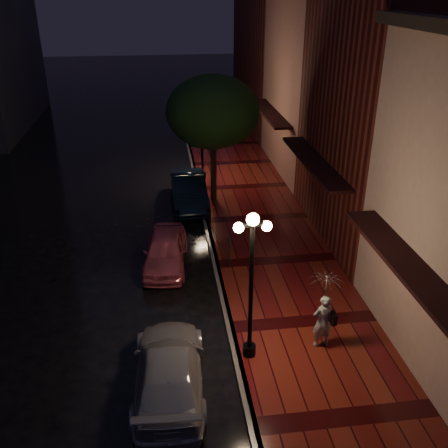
{
  "coord_description": "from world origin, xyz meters",
  "views": [
    {
      "loc": [
        -1.77,
        -15.71,
        9.48
      ],
      "look_at": [
        0.4,
        0.75,
        1.4
      ],
      "focal_mm": 40.0,
      "sensor_mm": 36.0,
      "label": 1
    }
  ],
  "objects_px": {
    "silver_car": "(169,371)",
    "parking_meter": "(229,250)",
    "navy_car": "(188,190)",
    "woman_with_umbrella": "(325,300)",
    "street_tree": "(213,114)",
    "streetlamp_near": "(251,279)",
    "pink_car": "(165,250)",
    "streetlamp_far": "(202,132)"
  },
  "relations": [
    {
      "from": "silver_car",
      "to": "street_tree",
      "type": "bearing_deg",
      "value": -99.22
    },
    {
      "from": "streetlamp_near",
      "to": "woman_with_umbrella",
      "type": "bearing_deg",
      "value": 3.54
    },
    {
      "from": "street_tree",
      "to": "pink_car",
      "type": "height_order",
      "value": "street_tree"
    },
    {
      "from": "silver_car",
      "to": "parking_meter",
      "type": "xyz_separation_m",
      "value": [
        2.32,
        5.62,
        0.23
      ]
    },
    {
      "from": "pink_car",
      "to": "navy_car",
      "type": "relative_size",
      "value": 0.83
    },
    {
      "from": "navy_car",
      "to": "woman_with_umbrella",
      "type": "height_order",
      "value": "woman_with_umbrella"
    },
    {
      "from": "woman_with_umbrella",
      "to": "silver_car",
      "type": "bearing_deg",
      "value": 4.59
    },
    {
      "from": "silver_car",
      "to": "woman_with_umbrella",
      "type": "bearing_deg",
      "value": -163.73
    },
    {
      "from": "parking_meter",
      "to": "streetlamp_near",
      "type": "bearing_deg",
      "value": -75.36
    },
    {
      "from": "streetlamp_near",
      "to": "street_tree",
      "type": "xyz_separation_m",
      "value": [
        0.26,
        10.99,
        1.64
      ]
    },
    {
      "from": "silver_car",
      "to": "parking_meter",
      "type": "height_order",
      "value": "parking_meter"
    },
    {
      "from": "silver_car",
      "to": "woman_with_umbrella",
      "type": "relative_size",
      "value": 1.9
    },
    {
      "from": "woman_with_umbrella",
      "to": "street_tree",
      "type": "bearing_deg",
      "value": -89.55
    },
    {
      "from": "streetlamp_near",
      "to": "navy_car",
      "type": "height_order",
      "value": "streetlamp_near"
    },
    {
      "from": "navy_car",
      "to": "streetlamp_near",
      "type": "bearing_deg",
      "value": -86.87
    },
    {
      "from": "navy_car",
      "to": "parking_meter",
      "type": "distance_m",
      "value": 6.33
    },
    {
      "from": "navy_car",
      "to": "silver_car",
      "type": "bearing_deg",
      "value": -97.99
    },
    {
      "from": "navy_car",
      "to": "street_tree",
      "type": "bearing_deg",
      "value": 0.54
    },
    {
      "from": "streetlamp_far",
      "to": "street_tree",
      "type": "bearing_deg",
      "value": -85.09
    },
    {
      "from": "navy_car",
      "to": "woman_with_umbrella",
      "type": "xyz_separation_m",
      "value": [
        3.04,
        -10.81,
        0.95
      ]
    },
    {
      "from": "street_tree",
      "to": "silver_car",
      "type": "height_order",
      "value": "street_tree"
    },
    {
      "from": "streetlamp_far",
      "to": "pink_car",
      "type": "bearing_deg",
      "value": -104.12
    },
    {
      "from": "streetlamp_far",
      "to": "street_tree",
      "type": "height_order",
      "value": "street_tree"
    },
    {
      "from": "pink_car",
      "to": "parking_meter",
      "type": "relative_size",
      "value": 3.12
    },
    {
      "from": "streetlamp_far",
      "to": "streetlamp_near",
      "type": "bearing_deg",
      "value": -90.0
    },
    {
      "from": "street_tree",
      "to": "navy_car",
      "type": "distance_m",
      "value": 3.72
    },
    {
      "from": "woman_with_umbrella",
      "to": "parking_meter",
      "type": "bearing_deg",
      "value": -75.5
    },
    {
      "from": "navy_car",
      "to": "parking_meter",
      "type": "height_order",
      "value": "navy_car"
    },
    {
      "from": "streetlamp_far",
      "to": "pink_car",
      "type": "distance_m",
      "value": 9.07
    },
    {
      "from": "streetlamp_near",
      "to": "parking_meter",
      "type": "bearing_deg",
      "value": 88.92
    },
    {
      "from": "streetlamp_near",
      "to": "woman_with_umbrella",
      "type": "xyz_separation_m",
      "value": [
        2.09,
        0.13,
        -0.92
      ]
    },
    {
      "from": "silver_car",
      "to": "woman_with_umbrella",
      "type": "distance_m",
      "value": 4.56
    },
    {
      "from": "street_tree",
      "to": "parking_meter",
      "type": "xyz_separation_m",
      "value": [
        -0.17,
        -6.29,
        -3.38
      ]
    },
    {
      "from": "pink_car",
      "to": "navy_car",
      "type": "xyz_separation_m",
      "value": [
        1.21,
        5.53,
        0.1
      ]
    },
    {
      "from": "street_tree",
      "to": "streetlamp_near",
      "type": "bearing_deg",
      "value": -91.35
    },
    {
      "from": "streetlamp_far",
      "to": "parking_meter",
      "type": "distance_m",
      "value": 9.46
    },
    {
      "from": "street_tree",
      "to": "woman_with_umbrella",
      "type": "height_order",
      "value": "street_tree"
    },
    {
      "from": "street_tree",
      "to": "parking_meter",
      "type": "height_order",
      "value": "street_tree"
    },
    {
      "from": "silver_car",
      "to": "parking_meter",
      "type": "distance_m",
      "value": 6.09
    },
    {
      "from": "street_tree",
      "to": "silver_car",
      "type": "bearing_deg",
      "value": -101.8
    },
    {
      "from": "pink_car",
      "to": "woman_with_umbrella",
      "type": "bearing_deg",
      "value": -45.18
    },
    {
      "from": "pink_car",
      "to": "silver_car",
      "type": "bearing_deg",
      "value": -84.59
    }
  ]
}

